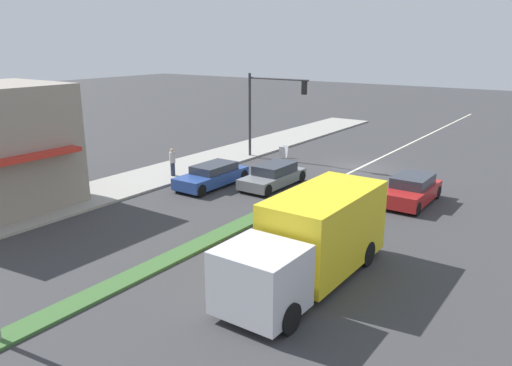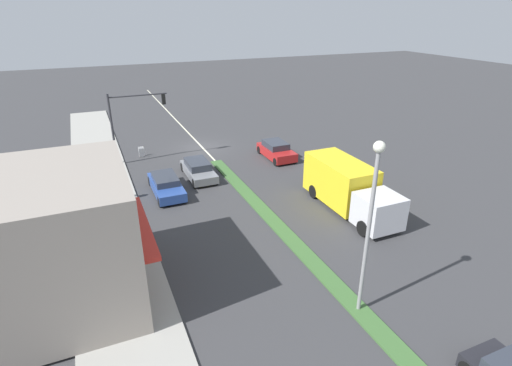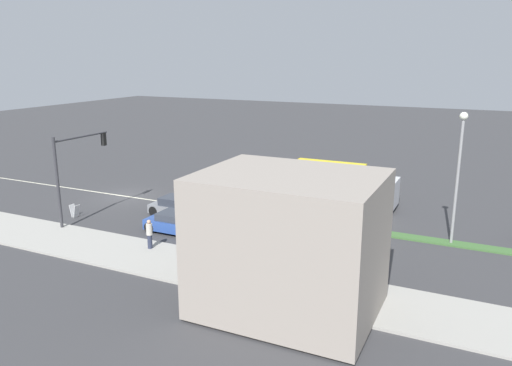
{
  "view_description": "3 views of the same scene",
  "coord_description": "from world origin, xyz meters",
  "px_view_note": "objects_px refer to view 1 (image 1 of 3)",
  "views": [
    {
      "loc": [
        -12.33,
        28.81,
        7.75
      ],
      "look_at": [
        -0.47,
        12.01,
        1.9
      ],
      "focal_mm": 35.0,
      "sensor_mm": 36.0,
      "label": 1
    },
    {
      "loc": [
        9.2,
        33.71,
        11.71
      ],
      "look_at": [
        0.6,
        13.76,
        2.13
      ],
      "focal_mm": 28.0,
      "sensor_mm": 36.0,
      "label": 2
    },
    {
      "loc": [
        28.71,
        24.63,
        10.34
      ],
      "look_at": [
        -0.24,
        10.92,
        2.17
      ],
      "focal_mm": 35.0,
      "sensor_mm": 36.0,
      "label": 3
    }
  ],
  "objects_px": {
    "warning_aframe_sign": "(284,152)",
    "suv_grey": "(273,176)",
    "traffic_signal_main": "(267,102)",
    "pedestrian": "(172,161)",
    "coupe_blue": "(212,175)",
    "hatchback_red": "(411,190)",
    "delivery_truck": "(312,239)"
  },
  "relations": [
    {
      "from": "coupe_blue",
      "to": "pedestrian",
      "type": "bearing_deg",
      "value": -0.72
    },
    {
      "from": "traffic_signal_main",
      "to": "hatchback_red",
      "type": "distance_m",
      "value": 12.18
    },
    {
      "from": "delivery_truck",
      "to": "hatchback_red",
      "type": "height_order",
      "value": "delivery_truck"
    },
    {
      "from": "traffic_signal_main",
      "to": "hatchback_red",
      "type": "height_order",
      "value": "traffic_signal_main"
    },
    {
      "from": "traffic_signal_main",
      "to": "delivery_truck",
      "type": "bearing_deg",
      "value": 128.73
    },
    {
      "from": "delivery_truck",
      "to": "coupe_blue",
      "type": "distance_m",
      "value": 12.11
    },
    {
      "from": "delivery_truck",
      "to": "hatchback_red",
      "type": "xyz_separation_m",
      "value": [
        0.0,
        -10.13,
        -0.81
      ]
    },
    {
      "from": "delivery_truck",
      "to": "warning_aframe_sign",
      "type": "bearing_deg",
      "value": -55.0
    },
    {
      "from": "warning_aframe_sign",
      "to": "coupe_blue",
      "type": "distance_m",
      "value": 8.13
    },
    {
      "from": "warning_aframe_sign",
      "to": "suv_grey",
      "type": "height_order",
      "value": "suv_grey"
    },
    {
      "from": "warning_aframe_sign",
      "to": "hatchback_red",
      "type": "xyz_separation_m",
      "value": [
        -10.43,
        4.77,
        0.24
      ]
    },
    {
      "from": "warning_aframe_sign",
      "to": "delivery_truck",
      "type": "distance_m",
      "value": 18.21
    },
    {
      "from": "hatchback_red",
      "to": "suv_grey",
      "type": "bearing_deg",
      "value": 11.47
    },
    {
      "from": "pedestrian",
      "to": "warning_aframe_sign",
      "type": "relative_size",
      "value": 1.95
    },
    {
      "from": "delivery_truck",
      "to": "suv_grey",
      "type": "distance_m",
      "value": 11.3
    },
    {
      "from": "warning_aframe_sign",
      "to": "suv_grey",
      "type": "xyz_separation_m",
      "value": [
        -3.23,
        6.23,
        0.18
      ]
    },
    {
      "from": "warning_aframe_sign",
      "to": "hatchback_red",
      "type": "distance_m",
      "value": 11.47
    },
    {
      "from": "traffic_signal_main",
      "to": "warning_aframe_sign",
      "type": "relative_size",
      "value": 6.69
    },
    {
      "from": "delivery_truck",
      "to": "suv_grey",
      "type": "xyz_separation_m",
      "value": [
        7.2,
        -8.66,
        -0.86
      ]
    },
    {
      "from": "pedestrian",
      "to": "hatchback_red",
      "type": "height_order",
      "value": "pedestrian"
    },
    {
      "from": "hatchback_red",
      "to": "pedestrian",
      "type": "bearing_deg",
      "value": 14.21
    },
    {
      "from": "pedestrian",
      "to": "suv_grey",
      "type": "height_order",
      "value": "pedestrian"
    },
    {
      "from": "warning_aframe_sign",
      "to": "suv_grey",
      "type": "distance_m",
      "value": 7.02
    },
    {
      "from": "coupe_blue",
      "to": "warning_aframe_sign",
      "type": "bearing_deg",
      "value": -86.98
    },
    {
      "from": "pedestrian",
      "to": "delivery_truck",
      "type": "relative_size",
      "value": 0.22
    },
    {
      "from": "delivery_truck",
      "to": "coupe_blue",
      "type": "relative_size",
      "value": 1.65
    },
    {
      "from": "delivery_truck",
      "to": "traffic_signal_main",
      "type": "bearing_deg",
      "value": -51.27
    },
    {
      "from": "pedestrian",
      "to": "suv_grey",
      "type": "bearing_deg",
      "value": -162.5
    },
    {
      "from": "traffic_signal_main",
      "to": "pedestrian",
      "type": "distance_m",
      "value": 7.87
    },
    {
      "from": "coupe_blue",
      "to": "hatchback_red",
      "type": "xyz_separation_m",
      "value": [
        -10.0,
        -3.34,
        0.06
      ]
    },
    {
      "from": "coupe_blue",
      "to": "traffic_signal_main",
      "type": "bearing_deg",
      "value": -80.99
    },
    {
      "from": "traffic_signal_main",
      "to": "warning_aframe_sign",
      "type": "xyz_separation_m",
      "value": [
        -0.7,
        -1.02,
        -3.47
      ]
    }
  ]
}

